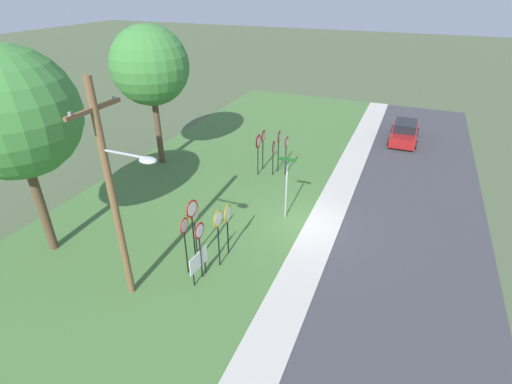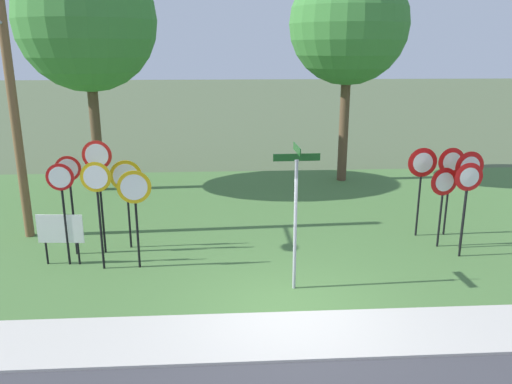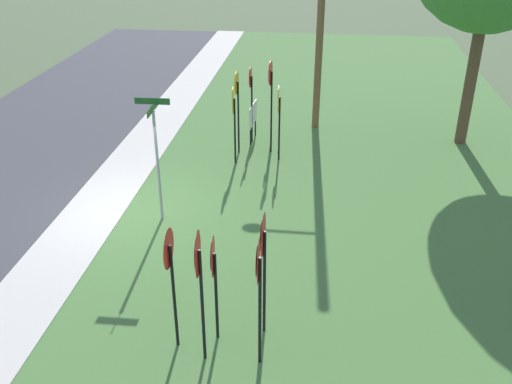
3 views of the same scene
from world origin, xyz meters
The scene contains 17 objects.
ground_plane centered at (0.00, 0.00, 0.00)m, with size 160.00×160.00×0.00m, color #4C5B3D.
sidewalk_strip centered at (0.00, -0.80, 0.03)m, with size 44.00×1.60×0.06m, color #BCB7AD.
grass_median centered at (0.00, 6.00, 0.02)m, with size 44.00×12.00×0.04m, color #477038.
stop_sign_near_left centered at (-3.31, 2.33, 1.77)m, with size 0.77×0.13×2.37m.
stop_sign_near_right centered at (-4.14, 2.31, 1.91)m, with size 0.69×0.10×2.59m.
stop_sign_far_left centered at (-5.02, 2.62, 1.82)m, with size 0.64×0.09×2.49m.
stop_sign_far_center centered at (-4.33, 3.31, 2.14)m, with size 0.72×0.10×2.89m.
stop_sign_far_right centered at (-3.73, 3.61, 1.74)m, with size 0.80×0.12×2.34m.
stop_sign_center_tall centered at (-5.02, 3.25, 1.85)m, with size 0.62×0.11×2.54m.
yield_sign_near_left centered at (4.30, 3.18, 1.61)m, with size 0.73×0.12×2.13m.
yield_sign_near_right centered at (4.58, 2.50, 1.83)m, with size 0.70×0.10×2.40m.
yield_sign_far_left centered at (4.03, 4.00, 1.90)m, with size 0.80×0.10×2.48m.
yield_sign_far_right centered at (4.83, 4.01, 1.89)m, with size 0.74×0.11×2.47m.
yield_sign_center centered at (4.85, 3.05, 1.96)m, with size 0.77×0.12×2.56m.
street_name_post centered at (0.21, 1.05, 1.90)m, with size 0.96×0.82×3.14m.
utility_pole centered at (-6.69, 4.53, 4.28)m, with size 2.10×2.02×7.81m.
notice_board centered at (-5.17, 2.66, 0.87)m, with size 1.10×0.11×1.25m.
Camera 3 is at (12.17, 4.88, 7.22)m, focal length 39.85 mm.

